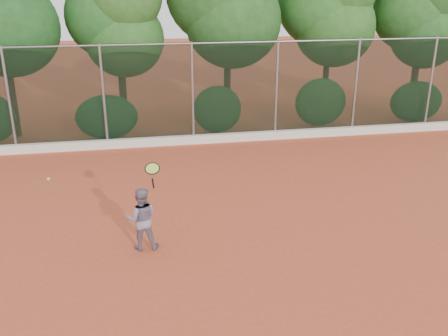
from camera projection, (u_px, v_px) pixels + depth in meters
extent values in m
plane|color=#BE4B2D|center=(232.00, 234.00, 11.40)|extent=(80.00, 80.00, 0.00)
cube|color=silver|center=(194.00, 139.00, 17.61)|extent=(24.00, 0.20, 0.30)
imported|color=slate|center=(142.00, 219.00, 10.59)|extent=(0.71, 0.57, 1.39)
cube|color=black|center=(193.00, 94.00, 17.21)|extent=(24.00, 0.01, 3.50)
cylinder|color=gray|center=(191.00, 43.00, 16.60)|extent=(24.00, 0.06, 0.06)
cylinder|color=gray|center=(9.00, 101.00, 16.19)|extent=(0.09, 0.09, 3.50)
cylinder|color=gray|center=(104.00, 97.00, 16.70)|extent=(0.09, 0.09, 3.50)
cylinder|color=gray|center=(193.00, 94.00, 17.21)|extent=(0.09, 0.09, 3.50)
cylinder|color=gray|center=(276.00, 90.00, 17.71)|extent=(0.09, 0.09, 3.50)
cylinder|color=gray|center=(356.00, 87.00, 18.22)|extent=(0.09, 0.09, 3.50)
cylinder|color=gray|center=(430.00, 84.00, 18.73)|extent=(0.09, 0.09, 3.50)
cylinder|color=#412819|center=(13.00, 98.00, 17.99)|extent=(0.24, 0.24, 2.90)
ellipsoid|color=#286225|center=(8.00, 28.00, 17.06)|extent=(3.50, 2.90, 3.40)
cylinder|color=#3B2416|center=(123.00, 98.00, 19.11)|extent=(0.28, 0.28, 2.40)
ellipsoid|color=#25551D|center=(125.00, 39.00, 18.27)|extent=(2.90, 2.40, 2.80)
ellipsoid|color=#1C501B|center=(109.00, 16.00, 18.18)|extent=(3.20, 2.70, 3.10)
cylinder|color=#3F2918|center=(227.00, 88.00, 19.40)|extent=(0.26, 0.26, 3.00)
ellipsoid|color=#316727|center=(233.00, 21.00, 18.46)|extent=(3.60, 3.00, 3.50)
cylinder|color=#3C2617|center=(325.00, 86.00, 20.33)|extent=(0.24, 0.24, 2.70)
ellipsoid|color=#25531C|center=(335.00, 27.00, 19.44)|extent=(3.20, 2.70, 3.10)
ellipsoid|color=#20581E|center=(322.00, 3.00, 19.31)|extent=(3.50, 2.90, 3.40)
cylinder|color=#46301A|center=(413.00, 87.00, 20.63)|extent=(0.28, 0.28, 2.50)
ellipsoid|color=#306B29|center=(427.00, 32.00, 19.77)|extent=(3.00, 2.50, 2.90)
ellipsoid|color=#326F2A|center=(414.00, 10.00, 19.67)|extent=(3.30, 2.80, 3.20)
ellipsoid|color=#256126|center=(107.00, 117.00, 17.75)|extent=(2.20, 1.16, 1.60)
ellipsoid|color=#316526|center=(217.00, 109.00, 18.40)|extent=(1.80, 1.04, 1.76)
ellipsoid|color=#39762C|center=(320.00, 102.00, 19.04)|extent=(2.00, 1.10, 1.84)
ellipsoid|color=#2C5E24|center=(416.00, 102.00, 19.77)|extent=(2.16, 1.12, 1.64)
cylinder|color=black|center=(153.00, 183.00, 10.21)|extent=(0.06, 0.20, 0.29)
torus|color=black|center=(152.00, 168.00, 10.03)|extent=(0.35, 0.32, 0.19)
cylinder|color=#B7D03D|center=(152.00, 168.00, 10.03)|extent=(0.30, 0.26, 0.15)
sphere|color=#D2E333|center=(48.00, 179.00, 9.96)|extent=(0.07, 0.07, 0.07)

